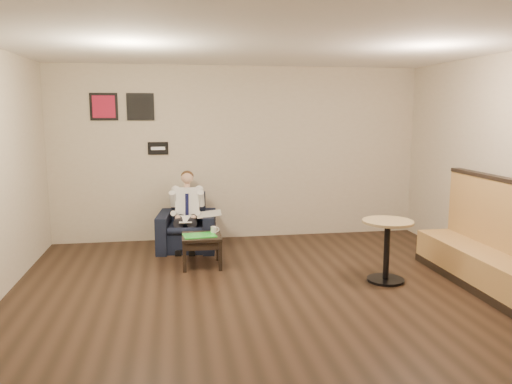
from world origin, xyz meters
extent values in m
plane|color=black|center=(0.00, 0.00, 0.00)|extent=(6.00, 6.00, 0.00)
cube|color=beige|center=(0.00, 3.00, 1.40)|extent=(6.00, 0.02, 2.80)
cube|color=beige|center=(0.00, -3.00, 1.40)|extent=(6.00, 0.02, 2.80)
cube|color=white|center=(0.00, 0.00, 2.80)|extent=(6.00, 6.00, 0.02)
cube|color=black|center=(-1.30, 2.98, 1.50)|extent=(0.32, 0.02, 0.20)
cube|color=#B01533|center=(-2.10, 2.98, 2.15)|extent=(0.42, 0.03, 0.42)
cube|color=black|center=(-1.55, 2.98, 2.15)|extent=(0.42, 0.03, 0.42)
cube|color=black|center=(-0.89, 2.40, 0.41)|extent=(0.94, 0.94, 0.82)
cube|color=white|center=(-0.91, 2.20, 0.51)|extent=(0.20, 0.28, 0.01)
cube|color=silver|center=(-0.55, 2.27, 0.56)|extent=(0.39, 0.47, 0.01)
cube|color=black|center=(-0.71, 1.49, 0.21)|extent=(0.53, 0.53, 0.43)
cube|color=green|center=(-0.74, 1.47, 0.43)|extent=(0.46, 0.36, 0.01)
cylinder|color=white|center=(-0.54, 1.60, 0.47)|extent=(0.08, 0.08, 0.09)
cube|color=black|center=(-0.66, 1.64, 0.43)|extent=(0.14, 0.09, 0.01)
cube|color=#AD8143|center=(2.59, 0.05, 0.64)|extent=(0.60, 2.50, 1.28)
cylinder|color=tan|center=(1.50, 0.52, 0.38)|extent=(0.73, 0.73, 0.77)
camera|label=1|loc=(-1.05, -5.07, 2.08)|focal=35.00mm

